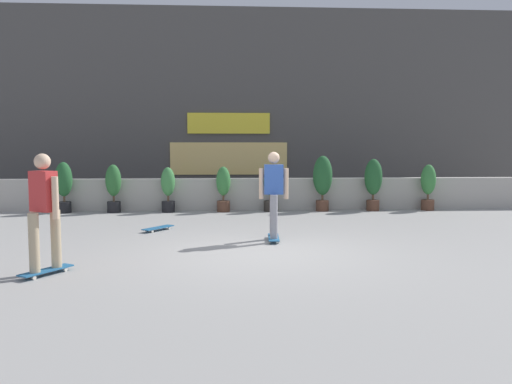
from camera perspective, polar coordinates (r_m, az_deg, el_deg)
ground_plane at (r=8.67m, az=0.57°, el=-6.81°), size 48.00×48.00×0.00m
planter_wall at (r=14.53m, az=-1.01°, el=-0.22°), size 18.00×0.40×0.90m
building_backdrop at (r=18.53m, az=-1.52°, el=9.57°), size 20.00×2.08×6.50m
potted_plant_0 at (r=14.73m, az=-20.80°, el=0.86°), size 0.46×0.46×1.39m
potted_plant_1 at (r=14.39m, az=-15.73°, el=0.68°), size 0.42×0.42×1.31m
potted_plant_2 at (r=14.15m, az=-9.86°, el=0.46°), size 0.38×0.38×1.24m
potted_plant_3 at (r=14.06m, az=-3.69°, el=0.54°), size 0.39×0.39×1.25m
potted_plant_4 at (r=14.11m, az=1.60°, el=0.37°), size 0.36×0.36×1.20m
potted_plant_5 at (r=14.29m, az=7.50°, el=1.48°), size 0.54×0.54×1.55m
potted_plant_6 at (r=14.63m, az=13.05°, el=1.23°), size 0.49×0.49×1.46m
potted_plant_7 at (r=15.16m, az=18.79°, el=0.76°), size 0.41×0.41×1.30m
skater_by_wall_right at (r=7.60m, az=-22.72°, el=-1.68°), size 0.60×0.78×1.70m
skater_by_wall_left at (r=9.61m, az=2.00°, el=0.03°), size 0.56×0.81×1.70m
skateboard_near_camera at (r=11.08m, az=-10.94°, el=-3.98°), size 0.63×0.76×0.08m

